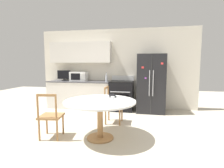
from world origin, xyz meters
TOP-DOWN VIEW (x-y plane):
  - ground_plane at (0.00, 0.00)m, footprint 14.00×14.00m
  - back_wall at (-0.30, 2.59)m, footprint 5.20×0.44m
  - kitchen_counter at (-1.17, 2.29)m, footprint 2.07×0.64m
  - refrigerator at (1.13, 2.22)m, footprint 0.83×0.74m
  - oven_range at (0.23, 2.26)m, footprint 0.72×0.68m
  - microwave at (-1.22, 2.34)m, footprint 0.55×0.35m
  - countertop_tv at (-1.74, 2.31)m, footprint 0.44×0.16m
  - counter_bottle at (-0.25, 2.24)m, footprint 0.07×0.07m
  - dining_table at (0.11, 0.03)m, footprint 1.38×1.38m
  - dining_chair_left at (-0.84, -0.13)m, footprint 0.48×0.48m
  - dining_chair_far at (0.18, 0.99)m, footprint 0.43×0.43m
  - candle_glass at (0.35, 0.09)m, footprint 0.08×0.08m
  - wallet at (0.29, 0.39)m, footprint 0.17×0.17m

SIDE VIEW (x-z plane):
  - ground_plane at x=0.00m, z-range 0.00..0.00m
  - dining_chair_left at x=-0.84m, z-range -0.02..0.89m
  - dining_chair_far at x=0.18m, z-range -0.02..0.89m
  - kitchen_counter at x=-1.17m, z-range 0.00..0.90m
  - oven_range at x=0.23m, z-range -0.07..1.01m
  - dining_table at x=0.11m, z-range 0.26..1.01m
  - wallet at x=0.29m, z-range 0.74..0.82m
  - candle_glass at x=0.35m, z-range 0.75..0.83m
  - refrigerator at x=1.13m, z-range 0.00..1.75m
  - counter_bottle at x=-0.25m, z-range 0.87..1.15m
  - microwave at x=-1.22m, z-range 0.90..1.20m
  - countertop_tv at x=-1.74m, z-range 0.91..1.26m
  - back_wall at x=-0.30m, z-range 0.14..2.74m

